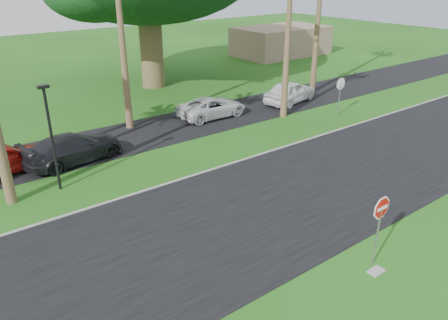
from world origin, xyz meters
TOP-DOWN VIEW (x-y plane):
  - ground at (0.00, 0.00)m, footprint 120.00×120.00m
  - road at (0.00, 2.00)m, footprint 120.00×8.00m
  - parking_strip at (0.00, 12.50)m, footprint 120.00×5.00m
  - curb at (0.00, 6.05)m, footprint 120.00×0.12m
  - stop_sign_near at (0.50, -3.00)m, footprint 1.05×0.07m
  - stop_sign_far at (12.00, 8.00)m, footprint 1.05×0.07m
  - streetlight_right at (-6.00, 8.50)m, footprint 0.45×0.25m
  - building_far at (24.00, 26.00)m, footprint 10.00×6.00m
  - car_red at (-7.63, 11.71)m, footprint 4.51×2.30m
  - car_dark at (-4.46, 10.98)m, footprint 5.22×2.75m
  - car_minivan at (5.17, 12.65)m, footprint 4.65×2.20m
  - car_pickup at (11.55, 12.00)m, footprint 4.89×2.82m
  - utility_slab at (0.21, -3.35)m, footprint 0.55×0.36m

SIDE VIEW (x-z plane):
  - ground at x=0.00m, z-range 0.00..0.00m
  - road at x=0.00m, z-range 0.00..0.02m
  - parking_strip at x=0.00m, z-range 0.00..0.02m
  - curb at x=0.00m, z-range 0.00..0.06m
  - utility_slab at x=0.21m, z-range 0.00..0.06m
  - car_minivan at x=5.17m, z-range 0.00..1.29m
  - car_dark at x=-4.46m, z-range 0.00..1.44m
  - car_red at x=-7.63m, z-range 0.00..1.47m
  - car_pickup at x=11.55m, z-range 0.00..1.57m
  - building_far at x=24.00m, z-range 0.00..3.00m
  - stop_sign_near at x=0.50m, z-range 0.46..3.09m
  - stop_sign_far at x=12.00m, z-range 0.46..3.09m
  - streetlight_right at x=-6.00m, z-range 0.33..4.97m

